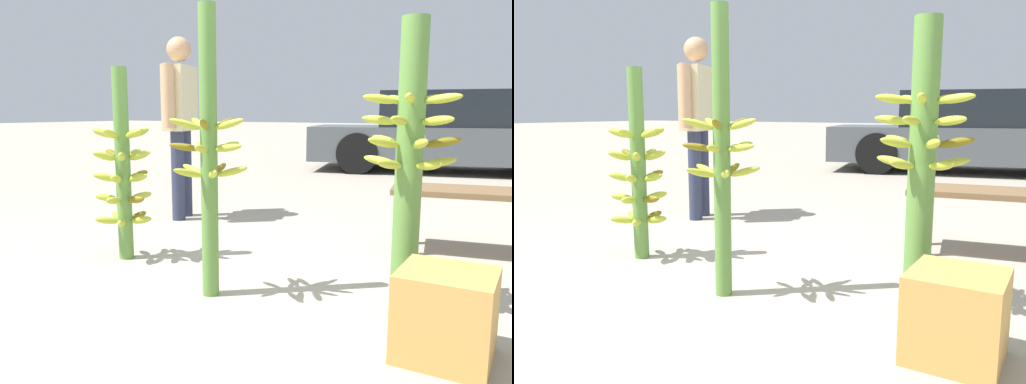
# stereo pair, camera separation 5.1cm
# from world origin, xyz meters

# --- Properties ---
(ground_plane) EXTENTS (80.00, 80.00, 0.00)m
(ground_plane) POSITION_xyz_m (0.00, 0.00, 0.00)
(ground_plane) COLOR #A89E8C
(banana_stalk_left) EXTENTS (0.40, 0.40, 1.29)m
(banana_stalk_left) POSITION_xyz_m (-0.95, 0.37, 0.61)
(banana_stalk_left) COLOR #5B8C3D
(banana_stalk_left) RESTS_ON ground_plane
(banana_stalk_center) EXTENTS (0.42, 0.41, 1.54)m
(banana_stalk_center) POSITION_xyz_m (-0.04, 0.09, 0.78)
(banana_stalk_center) COLOR #5B8C3D
(banana_stalk_center) RESTS_ON ground_plane
(banana_stalk_right) EXTENTS (0.48, 0.48, 1.45)m
(banana_stalk_right) POSITION_xyz_m (0.92, 0.45, 0.76)
(banana_stalk_right) COLOR #5B8C3D
(banana_stalk_right) RESTS_ON ground_plane
(vendor_person) EXTENTS (0.32, 0.64, 1.67)m
(vendor_person) POSITION_xyz_m (-1.45, 1.61, 0.99)
(vendor_person) COLOR #2D334C
(vendor_person) RESTS_ON ground_plane
(parked_car) EXTENTS (4.59, 2.65, 1.33)m
(parked_car) POSITION_xyz_m (0.01, 6.78, 0.64)
(parked_car) COLOR #4C5156
(parked_car) RESTS_ON ground_plane
(produce_crate) EXTENTS (0.37, 0.37, 0.37)m
(produce_crate) POSITION_xyz_m (1.20, 0.00, 0.18)
(produce_crate) COLOR #C69347
(produce_crate) RESTS_ON ground_plane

